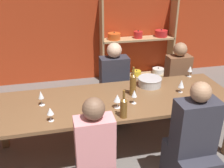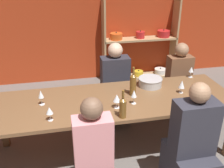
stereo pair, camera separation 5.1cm
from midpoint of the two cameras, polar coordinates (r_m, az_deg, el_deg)
The scene contains 16 objects.
wall_back_red at distance 5.13m, azimuth -5.92°, elevation 15.41°, with size 8.80×0.06×2.70m.
shelf_unit at distance 5.34m, azimuth 6.68°, elevation 7.66°, with size 1.49×0.30×1.59m.
dining_table at distance 3.10m, azimuth 0.86°, elevation -4.49°, with size 2.87×0.94×0.74m.
mixing_bowl at distance 3.40m, azimuth 8.75°, elevation 0.50°, with size 0.31×0.31×0.11m.
wine_bottle_green at distance 3.11m, azimuth 5.07°, elevation -0.02°, with size 0.08×0.08×0.36m.
wine_bottle_dark at distance 2.67m, azimuth 2.92°, elevation -5.04°, with size 0.07×0.07×0.31m.
wine_glass_red_a at distance 2.84m, azimuth 1.58°, elevation -3.17°, with size 0.08×0.08×0.16m.
wine_glass_white_a at distance 3.78m, azimuth 17.24°, elevation 2.97°, with size 0.07×0.07×0.15m.
wine_glass_red_b at distance 2.93m, azimuth 5.31°, elevation -2.22°, with size 0.06×0.06×0.17m.
wine_glass_red_c at distance 2.99m, azimuth -14.75°, elevation -2.27°, with size 0.06×0.06×0.18m.
wine_glass_empty_a at distance 3.28m, azimuth 15.38°, elevation -0.08°, with size 0.07×0.07×0.16m.
wine_glass_white_b at distance 2.69m, azimuth -12.93°, elevation -5.73°, with size 0.07×0.07×0.15m.
person_near_a at distance 2.57m, azimuth -3.36°, elevation -17.85°, with size 0.35×0.43×1.18m.
person_far_a at distance 3.95m, azimuth 1.04°, elevation -1.52°, with size 0.41×0.51×1.17m.
person_near_b at distance 2.81m, azimuth 17.14°, elevation -14.51°, with size 0.41×0.51×1.24m.
person_far_b at distance 4.20m, azimuth 14.36°, elevation -0.79°, with size 0.36×0.45×1.14m.
Camera 2 is at (-0.52, -1.21, 2.19)m, focal length 42.00 mm.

